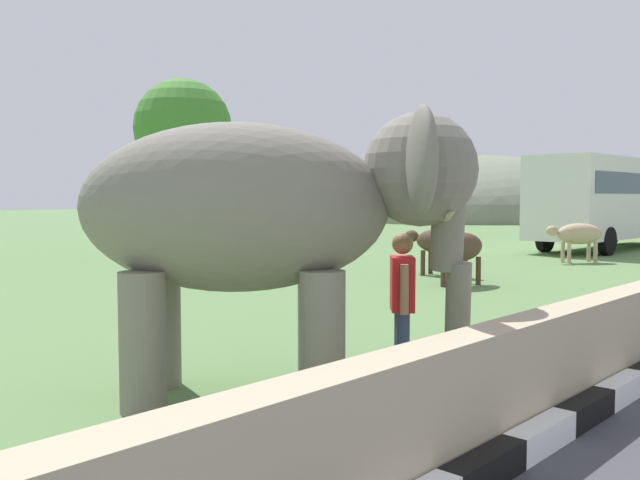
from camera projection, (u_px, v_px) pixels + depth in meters
name	position (u px, v px, depth m)	size (l,w,h in m)	color
barrier_parapet	(455.00, 405.00, 5.01)	(28.00, 0.36, 1.00)	tan
elephant	(272.00, 212.00, 6.83)	(3.85, 3.82, 2.89)	slate
person_handler	(402.00, 301.00, 7.27)	(0.54, 0.49, 1.66)	navy
bus_white	(611.00, 196.00, 26.60)	(9.80, 2.85, 3.50)	silver
cow_near	(460.00, 248.00, 15.50)	(1.89, 0.64, 1.23)	#473323
cow_mid	(440.00, 242.00, 17.49)	(0.62, 1.88, 1.23)	#473323
cow_far	(578.00, 235.00, 21.03)	(1.78, 1.44, 1.23)	tan
tree_distant	(183.00, 129.00, 21.64)	(3.11, 3.11, 5.80)	brown
hill_east	(483.00, 219.00, 63.92)	(32.05, 25.64, 11.78)	slate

